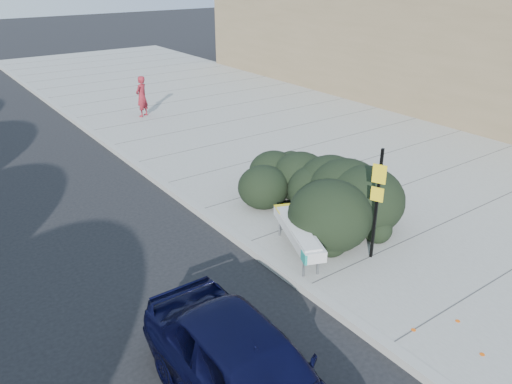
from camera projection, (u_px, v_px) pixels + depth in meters
ground at (307, 292)px, 9.54m from camera, size 120.00×120.00×0.00m
sidewalk_near at (335, 155)px, 16.18m from camera, size 11.20×50.00×0.15m
curb_near at (182, 198)px, 13.18m from camera, size 0.22×50.00×0.17m
bench at (298, 232)px, 10.32m from camera, size 1.24×2.18×0.66m
bike_rack at (332, 186)px, 12.47m from camera, size 0.20×0.56×0.84m
sign_post at (377, 198)px, 9.84m from camera, size 0.14×0.26×2.39m
hedge at (308, 178)px, 12.14m from camera, size 2.96×4.71×1.64m
sedan_navy at (248, 373)px, 6.75m from camera, size 1.64×4.02×1.36m
pedestrian at (142, 96)px, 19.73m from camera, size 0.70×0.62×1.60m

